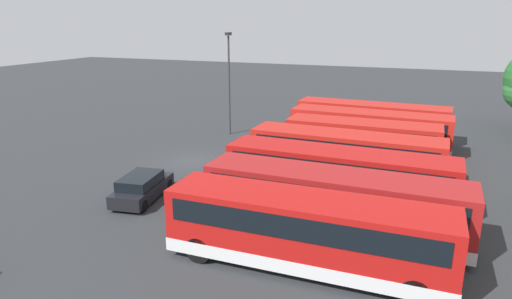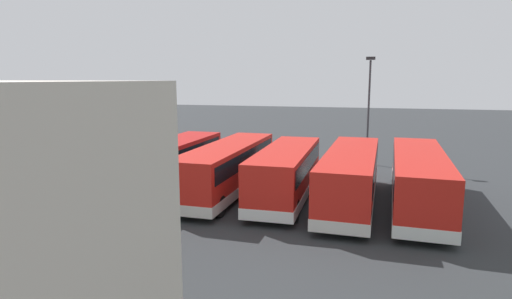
# 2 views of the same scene
# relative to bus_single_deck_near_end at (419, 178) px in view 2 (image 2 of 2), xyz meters

# --- Properties ---
(ground_plane) EXTENTS (140.00, 140.00, 0.00)m
(ground_plane) POSITION_rel_bus_single_deck_near_end_xyz_m (10.72, -10.66, -1.62)
(ground_plane) COLOR #2D3033
(bus_single_deck_near_end) EXTENTS (3.18, 12.14, 2.95)m
(bus_single_deck_near_end) POSITION_rel_bus_single_deck_near_end_xyz_m (0.00, 0.00, 0.00)
(bus_single_deck_near_end) COLOR red
(bus_single_deck_near_end) RESTS_ON ground
(bus_single_deck_second) EXTENTS (3.01, 11.70, 2.95)m
(bus_single_deck_second) POSITION_rel_bus_single_deck_near_end_xyz_m (3.51, 0.27, -0.00)
(bus_single_deck_second) COLOR red
(bus_single_deck_second) RESTS_ON ground
(bus_single_deck_third) EXTENTS (2.64, 10.09, 2.95)m
(bus_single_deck_third) POSITION_rel_bus_single_deck_near_end_xyz_m (7.06, 0.30, -0.00)
(bus_single_deck_third) COLOR red
(bus_single_deck_third) RESTS_ON ground
(bus_single_deck_fourth) EXTENTS (2.88, 11.53, 2.95)m
(bus_single_deck_fourth) POSITION_rel_bus_single_deck_near_end_xyz_m (10.67, -0.14, -0.00)
(bus_single_deck_fourth) COLOR red
(bus_single_deck_fourth) RESTS_ON ground
(bus_single_deck_fifth) EXTENTS (2.84, 11.99, 2.95)m
(bus_single_deck_fifth) POSITION_rel_bus_single_deck_near_end_xyz_m (14.50, 0.23, -0.00)
(bus_single_deck_fifth) COLOR #B71411
(bus_single_deck_fifth) RESTS_ON ground
(bus_single_deck_sixth) EXTENTS (2.74, 11.88, 2.95)m
(bus_single_deck_sixth) POSITION_rel_bus_single_deck_near_end_xyz_m (18.07, 0.71, -0.00)
(bus_single_deck_sixth) COLOR #A51919
(bus_single_deck_sixth) RESTS_ON ground
(bus_single_deck_seventh) EXTENTS (2.68, 11.16, 2.95)m
(bus_single_deck_seventh) POSITION_rel_bus_single_deck_near_end_xyz_m (21.30, 0.35, -0.00)
(bus_single_deck_seventh) COLOR #B71411
(bus_single_deck_seventh) RESTS_ON ground
(car_hatchback_silver) EXTENTS (4.57, 2.43, 1.43)m
(car_hatchback_silver) POSITION_rel_bus_single_deck_near_end_xyz_m (17.76, -9.82, -0.92)
(car_hatchback_silver) COLOR black
(car_hatchback_silver) RESTS_ON ground
(car_small_green) EXTENTS (2.81, 4.31, 1.43)m
(car_small_green) POSITION_rel_bus_single_deck_near_end_xyz_m (28.17, -12.68, -0.92)
(car_small_green) COLOR #A5D14C
(car_small_green) RESTS_ON ground
(lamp_post_tall) EXTENTS (0.70, 0.30, 8.49)m
(lamp_post_tall) POSITION_rel_bus_single_deck_near_end_xyz_m (2.71, -11.50, 3.31)
(lamp_post_tall) COLOR #38383D
(lamp_post_tall) RESTS_ON ground
(tree_midright) EXTENTS (3.69, 3.69, 6.25)m
(tree_midright) POSITION_rel_bus_single_deck_near_end_xyz_m (12.76, 12.34, 2.76)
(tree_midright) COLOR #4C3823
(tree_midright) RESTS_ON ground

